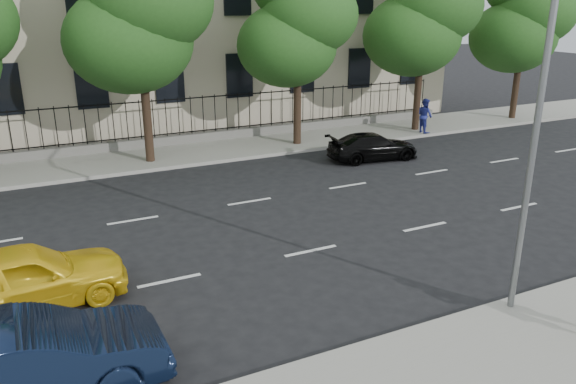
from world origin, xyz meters
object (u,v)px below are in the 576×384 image
yellow_taxi (23,278)px  black_sedan (373,146)px  street_light (522,77)px  navy_sedan (27,362)px

yellow_taxi → black_sedan: size_ratio=1.11×
black_sedan → street_light: bearing=165.6°
street_light → yellow_taxi: size_ratio=1.79×
navy_sedan → black_sedan: size_ratio=1.17×
navy_sedan → black_sedan: bearing=-54.7°
street_light → navy_sedan: (-9.78, 0.97, -4.37)m
yellow_taxi → street_light: bearing=-119.3°
street_light → black_sedan: street_light is taller
black_sedan → yellow_taxi: bearing=123.2°
street_light → navy_sedan: street_light is taller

